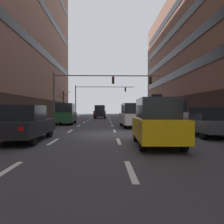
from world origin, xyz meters
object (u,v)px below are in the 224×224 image
object	(u,v)px
car_driving_4	(24,124)
traffic_signal_1	(95,94)
taxi_driving_1	(157,122)
car_driving_3	(66,114)
traffic_signal_0	(95,85)
pedestrian_1	(196,114)
car_parked_3	(159,113)
car_driving_0	(132,115)
car_driving_2	(100,112)
car_parked_2	(172,114)
car_parked_1	(208,122)
street_tree_0	(63,103)

from	to	relation	value
car_driving_4	traffic_signal_1	bearing A→B (deg)	86.92
taxi_driving_1	car_driving_3	world-z (taller)	taxi_driving_1
traffic_signal_0	pedestrian_1	distance (m)	11.71
car_parked_3	traffic_signal_1	size ratio (longest dim) A/B	0.38
car_driving_0	traffic_signal_1	size ratio (longest dim) A/B	0.36
car_driving_2	car_driving_4	distance (m)	26.93
car_driving_2	car_parked_2	bearing A→B (deg)	-69.78
car_parked_3	traffic_signal_1	world-z (taller)	traffic_signal_1
car_driving_4	car_parked_1	size ratio (longest dim) A/B	1.05
car_driving_0	car_driving_3	distance (m)	7.41
taxi_driving_1	car_driving_3	size ratio (longest dim) A/B	0.94
car_parked_1	car_parked_3	bearing A→B (deg)	90.00
car_driving_4	street_tree_0	world-z (taller)	street_tree_0
traffic_signal_1	street_tree_0	xyz separation A→B (m)	(-4.90, -7.58, -2.18)
car_parked_3	car_driving_3	bearing A→B (deg)	-172.73
car_driving_2	pedestrian_1	xyz separation A→B (m)	(10.74, -14.00, -0.05)
car_parked_2	car_parked_1	bearing A→B (deg)	-90.01
car_driving_0	car_driving_3	xyz separation A→B (m)	(-6.34, 3.83, 0.05)
car_driving_3	street_tree_0	world-z (taller)	street_tree_0
car_parked_3	street_tree_0	distance (m)	18.17
car_parked_2	traffic_signal_0	distance (m)	10.16
car_driving_2	traffic_signal_1	world-z (taller)	traffic_signal_1
car_driving_2	car_parked_3	size ratio (longest dim) A/B	1.03
car_driving_0	pedestrian_1	xyz separation A→B (m)	(7.54, 4.82, 0.04)
car_parked_2	car_driving_0	bearing A→B (deg)	-173.33
traffic_signal_0	street_tree_0	world-z (taller)	traffic_signal_0
car_parked_2	car_parked_3	bearing A→B (deg)	90.00
traffic_signal_1	street_tree_0	size ratio (longest dim) A/B	2.46
car_driving_3	traffic_signal_1	size ratio (longest dim) A/B	0.38
car_driving_4	car_parked_2	xyz separation A→B (m)	(9.77, 8.35, 0.27)
car_driving_4	car_parked_1	world-z (taller)	car_driving_4
car_parked_1	pedestrian_1	size ratio (longest dim) A/B	2.76
car_driving_3	pedestrian_1	bearing A→B (deg)	4.11
taxi_driving_1	car_parked_3	size ratio (longest dim) A/B	0.93
traffic_signal_0	car_parked_1	bearing A→B (deg)	-61.99
car_parked_2	traffic_signal_0	bearing A→B (deg)	137.20
car_parked_3	pedestrian_1	xyz separation A→B (m)	(3.97, -0.27, -0.03)
car_parked_3	traffic_signal_1	bearing A→B (deg)	111.41
car_driving_3	car_parked_2	xyz separation A→B (m)	(9.92, -3.41, 0.06)
car_driving_2	pedestrian_1	world-z (taller)	car_driving_2
street_tree_0	taxi_driving_1	bearing A→B (deg)	-71.31
car_driving_3	car_parked_3	distance (m)	10.00
car_parked_2	car_parked_3	size ratio (longest dim) A/B	1.04
traffic_signal_1	pedestrian_1	world-z (taller)	traffic_signal_1
car_driving_0	car_driving_4	size ratio (longest dim) A/B	0.93
car_driving_4	traffic_signal_1	world-z (taller)	traffic_signal_1
car_driving_0	car_driving_4	bearing A→B (deg)	-127.95
car_parked_2	car_driving_2	bearing A→B (deg)	110.22
car_driving_4	traffic_signal_0	xyz separation A→B (m)	(2.71, 14.89, 3.56)
traffic_signal_0	car_driving_2	bearing A→B (deg)	88.66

